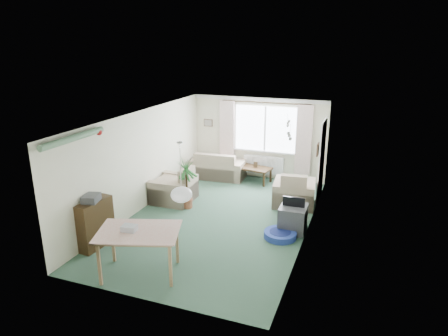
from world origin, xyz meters
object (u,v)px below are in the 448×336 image
(coffee_table, at_px, (254,174))
(dining_table, at_px, (140,253))
(pet_bed, at_px, (280,235))
(bookshelf, at_px, (96,224))
(armchair_corner, at_px, (294,188))
(houseplant, at_px, (187,184))
(sofa, at_px, (218,165))
(tv_cube, at_px, (293,218))
(armchair_left, at_px, (173,184))

(coffee_table, height_order, dining_table, dining_table)
(pet_bed, bearing_deg, dining_table, -132.93)
(bookshelf, height_order, dining_table, bookshelf)
(armchair_corner, relative_size, bookshelf, 1.02)
(coffee_table, bearing_deg, armchair_corner, -42.29)
(bookshelf, xyz_separation_m, pet_bed, (3.37, 1.62, -0.42))
(dining_table, xyz_separation_m, pet_bed, (2.02, 2.17, -0.34))
(houseplant, bearing_deg, coffee_table, 67.36)
(sofa, xyz_separation_m, coffee_table, (1.12, 0.00, -0.18))
(houseplant, distance_m, tv_cube, 2.73)
(bookshelf, bearing_deg, dining_table, -17.25)
(armchair_corner, height_order, houseplant, houseplant)
(bookshelf, bearing_deg, tv_cube, 35.11)
(tv_cube, bearing_deg, dining_table, -131.00)
(armchair_left, distance_m, bookshelf, 2.70)
(sofa, distance_m, dining_table, 5.38)
(sofa, distance_m, pet_bed, 4.14)
(armchair_corner, relative_size, dining_table, 0.77)
(armchair_corner, height_order, dining_table, armchair_corner)
(tv_cube, relative_size, pet_bed, 0.91)
(armchair_left, bearing_deg, pet_bed, 70.12)
(houseplant, bearing_deg, dining_table, -80.57)
(bookshelf, bearing_deg, armchair_left, 87.72)
(armchair_corner, distance_m, houseplant, 2.68)
(armchair_left, xyz_separation_m, bookshelf, (-0.34, -2.68, 0.03))
(dining_table, bearing_deg, armchair_corner, 64.40)
(dining_table, distance_m, tv_cube, 3.41)
(sofa, xyz_separation_m, pet_bed, (2.63, -3.18, -0.33))
(houseplant, distance_m, pet_bed, 2.68)
(armchair_corner, xyz_separation_m, coffee_table, (-1.43, 1.30, -0.23))
(dining_table, height_order, pet_bed, dining_table)
(armchair_left, distance_m, coffee_table, 2.62)
(coffee_table, bearing_deg, tv_cube, -58.51)
(bookshelf, distance_m, pet_bed, 3.76)
(armchair_corner, relative_size, coffee_table, 1.02)
(pet_bed, bearing_deg, armchair_left, 160.79)
(sofa, xyz_separation_m, houseplant, (0.12, -2.41, 0.22))
(bookshelf, distance_m, houseplant, 2.55)
(armchair_corner, distance_m, pet_bed, 1.92)
(armchair_left, distance_m, houseplant, 0.61)
(sofa, distance_m, tv_cube, 3.92)
(houseplant, bearing_deg, tv_cube, -7.18)
(armchair_corner, xyz_separation_m, dining_table, (-1.94, -4.05, -0.04))
(armchair_corner, bearing_deg, dining_table, 57.64)
(coffee_table, bearing_deg, bookshelf, -111.17)
(sofa, xyz_separation_m, armchair_left, (-0.40, -2.12, 0.06))
(armchair_corner, relative_size, pet_bed, 1.48)
(coffee_table, xyz_separation_m, houseplant, (-1.00, -2.41, 0.40))
(armchair_corner, distance_m, bookshelf, 4.80)
(houseplant, bearing_deg, sofa, 92.75)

